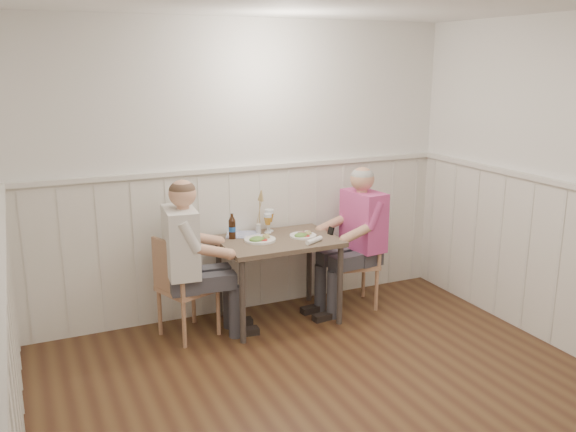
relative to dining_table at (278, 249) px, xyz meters
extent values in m
cube|color=white|center=(-0.15, 0.41, 0.65)|extent=(4.00, 0.04, 2.60)
cube|color=silver|center=(-0.15, 0.39, 0.00)|extent=(3.98, 0.03, 1.30)
cube|color=silver|center=(-2.14, -1.84, 0.00)|extent=(0.03, 4.48, 1.30)
cube|color=silver|center=(-0.15, 0.38, 0.67)|extent=(3.98, 0.06, 0.04)
cube|color=#4F4737|center=(0.00, 0.00, 0.08)|extent=(1.00, 0.70, 0.04)
cylinder|color=#3F3833|center=(-0.45, -0.30, -0.30)|extent=(0.05, 0.05, 0.71)
cylinder|color=#3F3833|center=(-0.45, 0.30, -0.30)|extent=(0.05, 0.05, 0.71)
cylinder|color=#3F3833|center=(0.45, -0.30, -0.30)|extent=(0.05, 0.05, 0.71)
cylinder|color=#3F3833|center=(0.45, 0.30, -0.30)|extent=(0.05, 0.05, 0.71)
cube|color=#986E51|center=(0.77, 0.02, -0.24)|extent=(0.48, 0.48, 0.04)
cube|color=#4B5AA1|center=(0.77, 0.02, -0.21)|extent=(0.43, 0.43, 0.03)
cube|color=#986E51|center=(0.95, -0.01, -0.01)|extent=(0.11, 0.40, 0.42)
cylinder|color=#986E51|center=(0.90, -0.18, -0.46)|extent=(0.03, 0.03, 0.40)
cylinder|color=#986E51|center=(0.56, -0.11, -0.46)|extent=(0.03, 0.03, 0.40)
cylinder|color=#986E51|center=(0.97, 0.16, -0.46)|extent=(0.03, 0.03, 0.40)
cylinder|color=#986E51|center=(0.63, 0.23, -0.46)|extent=(0.03, 0.03, 0.40)
cube|color=#986E51|center=(-0.81, 0.03, -0.24)|extent=(0.52, 0.52, 0.04)
cube|color=#4B5AA1|center=(-0.81, 0.03, -0.21)|extent=(0.47, 0.47, 0.03)
cube|color=#986E51|center=(-0.98, -0.03, -0.01)|extent=(0.17, 0.39, 0.42)
cylinder|color=#986E51|center=(-1.03, 0.13, -0.46)|extent=(0.03, 0.03, 0.40)
cylinder|color=#986E51|center=(-0.70, 0.25, -0.46)|extent=(0.03, 0.03, 0.40)
cylinder|color=#986E51|center=(-0.91, -0.19, -0.46)|extent=(0.03, 0.03, 0.40)
cylinder|color=#986E51|center=(-0.58, -0.07, -0.46)|extent=(0.03, 0.03, 0.40)
cube|color=#3F3F47|center=(0.82, -0.02, -0.43)|extent=(0.48, 0.44, 0.44)
cube|color=#3F3F47|center=(0.63, -0.04, -0.15)|extent=(0.45, 0.40, 0.13)
cube|color=#D84B97|center=(0.82, -0.02, 0.17)|extent=(0.29, 0.46, 0.54)
sphere|color=tan|center=(0.82, -0.02, 0.56)|extent=(0.22, 0.22, 0.22)
sphere|color=#A5A5A0|center=(0.82, -0.02, 0.59)|extent=(0.21, 0.21, 0.21)
cube|color=black|center=(0.47, -0.06, 0.18)|extent=(0.02, 0.07, 0.13)
cube|color=#3F3F47|center=(-0.85, -0.04, -0.43)|extent=(0.47, 0.44, 0.45)
cube|color=#3F3F47|center=(-0.65, -0.05, -0.15)|extent=(0.45, 0.39, 0.13)
cube|color=silver|center=(-0.85, -0.04, 0.19)|extent=(0.28, 0.46, 0.55)
sphere|color=tan|center=(-0.85, -0.04, 0.58)|extent=(0.22, 0.22, 0.22)
sphere|color=#4C3828|center=(-0.85, -0.04, 0.61)|extent=(0.21, 0.21, 0.21)
cylinder|color=white|center=(0.23, -0.02, 0.10)|extent=(0.24, 0.24, 0.02)
ellipsoid|color=#3F722D|center=(0.19, -0.05, 0.13)|extent=(0.11, 0.10, 0.04)
sphere|color=tan|center=(0.28, -0.01, 0.13)|extent=(0.03, 0.03, 0.03)
cube|color=brown|center=(0.24, 0.03, 0.12)|extent=(0.07, 0.04, 0.01)
cylinder|color=white|center=(0.29, 0.03, 0.12)|extent=(0.05, 0.05, 0.03)
cylinder|color=white|center=(-0.17, 0.01, 0.11)|extent=(0.27, 0.27, 0.02)
ellipsoid|color=#3F722D|center=(-0.21, -0.02, 0.14)|extent=(0.13, 0.11, 0.05)
sphere|color=tan|center=(-0.11, 0.02, 0.13)|extent=(0.04, 0.04, 0.04)
cylinder|color=silver|center=(0.02, 0.25, 0.10)|extent=(0.07, 0.07, 0.01)
cylinder|color=silver|center=(0.02, 0.25, 0.15)|extent=(0.01, 0.01, 0.09)
cone|color=#BD8023|center=(0.02, 0.25, 0.23)|extent=(0.08, 0.08, 0.08)
cylinder|color=silver|center=(0.02, 0.25, 0.28)|extent=(0.08, 0.08, 0.03)
cylinder|color=silver|center=(-0.01, 0.21, 0.10)|extent=(0.06, 0.06, 0.01)
cylinder|color=silver|center=(-0.01, 0.21, 0.14)|extent=(0.01, 0.01, 0.08)
cone|color=#BD8023|center=(-0.01, 0.21, 0.21)|extent=(0.07, 0.07, 0.07)
cylinder|color=silver|center=(-0.01, 0.21, 0.26)|extent=(0.07, 0.07, 0.03)
cylinder|color=black|center=(-0.36, 0.18, 0.18)|extent=(0.06, 0.06, 0.16)
cone|color=black|center=(-0.36, 0.18, 0.28)|extent=(0.06, 0.06, 0.04)
cylinder|color=black|center=(-0.36, 0.18, 0.30)|extent=(0.02, 0.02, 0.03)
cylinder|color=#1F54A9|center=(-0.36, 0.18, 0.18)|extent=(0.06, 0.06, 0.04)
cylinder|color=white|center=(0.23, -0.23, 0.12)|extent=(0.19, 0.13, 0.04)
cylinder|color=silver|center=(-0.09, 0.24, 0.14)|extent=(0.05, 0.05, 0.09)
cylinder|color=tan|center=(-0.09, 0.24, 0.29)|extent=(0.03, 0.03, 0.28)
cone|color=tan|center=(-0.09, 0.24, 0.46)|extent=(0.04, 0.04, 0.10)
cube|color=#4B5AA1|center=(-0.23, 0.25, 0.10)|extent=(0.37, 0.34, 0.01)
camera|label=1|loc=(-2.01, -4.63, 1.58)|focal=38.00mm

